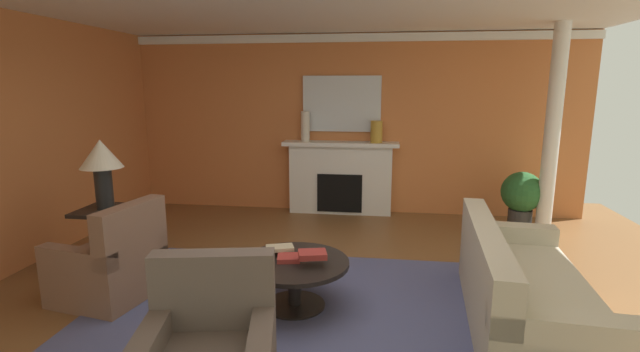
% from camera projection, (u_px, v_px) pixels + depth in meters
% --- Properties ---
extents(ground_plane, '(8.70, 8.70, 0.00)m').
position_uv_depth(ground_plane, '(314.00, 307.00, 4.16)').
color(ground_plane, brown).
extents(wall_fireplace, '(7.29, 0.12, 2.79)m').
position_uv_depth(wall_fireplace, '(346.00, 124.00, 7.18)').
color(wall_fireplace, '#CC723D').
rests_on(wall_fireplace, ground_plane).
extents(crown_moulding, '(7.29, 0.08, 0.12)m').
position_uv_depth(crown_moulding, '(346.00, 38.00, 6.84)').
color(crown_moulding, white).
extents(area_rug, '(3.69, 2.54, 0.01)m').
position_uv_depth(area_rug, '(295.00, 306.00, 4.17)').
color(area_rug, '#4C517A').
rests_on(area_rug, ground_plane).
extents(fireplace, '(1.80, 0.35, 1.14)m').
position_uv_depth(fireplace, '(340.00, 180.00, 7.15)').
color(fireplace, white).
rests_on(fireplace, ground_plane).
extents(mantel_mirror, '(1.22, 0.04, 0.86)m').
position_uv_depth(mantel_mirror, '(342.00, 104.00, 7.04)').
color(mantel_mirror, silver).
extents(sofa, '(1.07, 2.17, 0.85)m').
position_uv_depth(sofa, '(521.00, 295.00, 3.76)').
color(sofa, '#BCB299').
rests_on(sofa, ground_plane).
extents(armchair_near_window, '(0.94, 0.94, 0.95)m').
position_uv_depth(armchair_near_window, '(111.00, 267.00, 4.30)').
color(armchair_near_window, brown).
rests_on(armchair_near_window, ground_plane).
extents(coffee_table, '(1.00, 1.00, 0.45)m').
position_uv_depth(coffee_table, '(294.00, 273.00, 4.11)').
color(coffee_table, black).
rests_on(coffee_table, ground_plane).
extents(side_table, '(0.56, 0.56, 0.70)m').
position_uv_depth(side_table, '(109.00, 235.00, 4.94)').
color(side_table, black).
rests_on(side_table, ground_plane).
extents(table_lamp, '(0.44, 0.44, 0.75)m').
position_uv_depth(table_lamp, '(101.00, 161.00, 4.77)').
color(table_lamp, black).
rests_on(table_lamp, side_table).
extents(vase_mantel_left, '(0.14, 0.14, 0.47)m').
position_uv_depth(vase_mantel_left, '(305.00, 127.00, 7.01)').
color(vase_mantel_left, beige).
rests_on(vase_mantel_left, fireplace).
extents(vase_mantel_right, '(0.18, 0.18, 0.33)m').
position_uv_depth(vase_mantel_right, '(376.00, 132.00, 6.88)').
color(vase_mantel_right, '#B7892D').
rests_on(vase_mantel_right, fireplace).
extents(book_red_cover, '(0.23, 0.22, 0.04)m').
position_uv_depth(book_red_cover, '(289.00, 258.00, 4.09)').
color(book_red_cover, maroon).
rests_on(book_red_cover, coffee_table).
extents(book_art_folio, '(0.29, 0.23, 0.03)m').
position_uv_depth(book_art_folio, '(280.00, 248.00, 4.24)').
color(book_art_folio, tan).
rests_on(book_art_folio, coffee_table).
extents(book_small_novel, '(0.28, 0.23, 0.05)m').
position_uv_depth(book_small_novel, '(312.00, 255.00, 3.96)').
color(book_small_novel, maroon).
rests_on(book_small_novel, coffee_table).
extents(potted_plant, '(0.56, 0.56, 0.83)m').
position_uv_depth(potted_plant, '(522.00, 196.00, 6.30)').
color(potted_plant, '#333333').
rests_on(potted_plant, ground_plane).
extents(column_white, '(0.20, 0.20, 2.79)m').
position_uv_depth(column_white, '(552.00, 133.00, 5.92)').
color(column_white, white).
rests_on(column_white, ground_plane).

